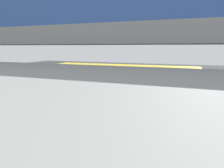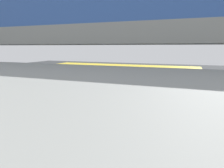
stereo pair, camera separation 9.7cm
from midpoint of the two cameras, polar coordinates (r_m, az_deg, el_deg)
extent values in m
plane|color=#2D3033|center=(17.31, 5.85, -4.86)|extent=(80.00, 80.00, 0.00)
cube|color=yellow|center=(15.74, 2.69, 0.05)|extent=(11.50, 2.55, 2.86)
cube|color=black|center=(15.65, 2.71, 1.91)|extent=(11.04, 2.59, 0.90)
cube|color=white|center=(15.55, 2.73, 4.81)|extent=(11.27, 2.58, 0.20)
cube|color=black|center=(18.29, -14.73, 2.28)|extent=(0.04, 2.24, 1.20)
cylinder|color=black|center=(16.40, -11.11, -3.99)|extent=(1.04, 0.30, 1.04)
cylinder|color=black|center=(18.55, -6.95, -2.18)|extent=(1.04, 0.30, 1.04)
cylinder|color=black|center=(14.07, 15.44, -6.61)|extent=(1.04, 0.30, 1.04)
cylinder|color=black|center=(16.52, 16.32, -4.11)|extent=(1.04, 0.30, 1.04)
cube|color=silver|center=(18.78, 19.45, -4.18)|extent=(2.00, 0.20, 0.01)
cube|color=silver|center=(19.26, 7.47, -3.30)|extent=(2.00, 0.20, 0.01)
cube|color=silver|center=(20.52, -3.46, -2.36)|extent=(2.00, 0.20, 0.01)
cube|color=gray|center=(7.24, -15.77, 12.70)|extent=(31.73, 2.60, 0.50)
cube|color=#3359A5|center=(8.35, -10.70, 18.08)|extent=(31.73, 0.08, 1.10)
cube|color=#3359A5|center=(6.36, -23.26, 19.87)|extent=(31.73, 0.08, 1.10)
camera|label=1|loc=(0.05, -89.83, 0.03)|focal=32.08mm
camera|label=2|loc=(0.05, 90.17, -0.03)|focal=32.08mm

